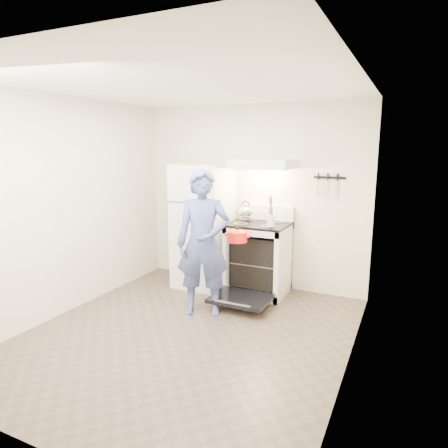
{
  "coord_description": "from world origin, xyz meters",
  "views": [
    {
      "loc": [
        2.01,
        -3.33,
        1.94
      ],
      "look_at": [
        -0.05,
        1.0,
        1.0
      ],
      "focal_mm": 32.0,
      "sensor_mm": 36.0,
      "label": 1
    }
  ],
  "objects_px": {
    "refrigerator": "(203,226)",
    "person": "(203,243)",
    "stove_body": "(258,259)",
    "tea_kettle": "(245,211)",
    "dutch_oven": "(237,237)"
  },
  "relations": [
    {
      "from": "refrigerator",
      "to": "person",
      "type": "xyz_separation_m",
      "value": [
        0.47,
        -0.87,
        -0.01
      ]
    },
    {
      "from": "stove_body",
      "to": "person",
      "type": "relative_size",
      "value": 0.54
    },
    {
      "from": "stove_body",
      "to": "tea_kettle",
      "type": "height_order",
      "value": "tea_kettle"
    },
    {
      "from": "refrigerator",
      "to": "stove_body",
      "type": "bearing_deg",
      "value": 1.77
    },
    {
      "from": "refrigerator",
      "to": "person",
      "type": "bearing_deg",
      "value": -61.87
    },
    {
      "from": "tea_kettle",
      "to": "dutch_oven",
      "type": "bearing_deg",
      "value": -76.6
    },
    {
      "from": "tea_kettle",
      "to": "person",
      "type": "xyz_separation_m",
      "value": [
        -0.13,
        -0.96,
        -0.24
      ]
    },
    {
      "from": "refrigerator",
      "to": "dutch_oven",
      "type": "height_order",
      "value": "refrigerator"
    },
    {
      "from": "refrigerator",
      "to": "tea_kettle",
      "type": "xyz_separation_m",
      "value": [
        0.59,
        0.09,
        0.24
      ]
    },
    {
      "from": "tea_kettle",
      "to": "person",
      "type": "height_order",
      "value": "person"
    },
    {
      "from": "person",
      "to": "dutch_oven",
      "type": "xyz_separation_m",
      "value": [
        0.27,
        0.36,
        0.03
      ]
    },
    {
      "from": "refrigerator",
      "to": "stove_body",
      "type": "xyz_separation_m",
      "value": [
        0.81,
        0.02,
        -0.39
      ]
    },
    {
      "from": "tea_kettle",
      "to": "dutch_oven",
      "type": "relative_size",
      "value": 0.85
    },
    {
      "from": "refrigerator",
      "to": "dutch_oven",
      "type": "relative_size",
      "value": 5.35
    },
    {
      "from": "dutch_oven",
      "to": "stove_body",
      "type": "bearing_deg",
      "value": 82.03
    }
  ]
}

